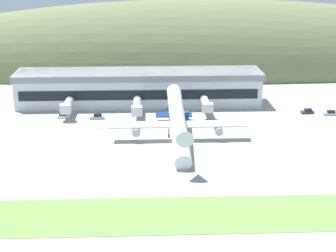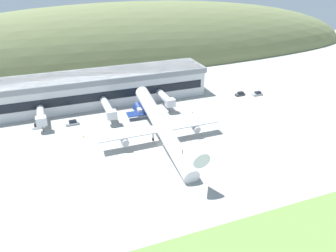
{
  "view_description": "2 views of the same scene",
  "coord_description": "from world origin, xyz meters",
  "px_view_note": "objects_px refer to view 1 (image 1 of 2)",
  "views": [
    {
      "loc": [
        -9.49,
        -148.42,
        51.53
      ],
      "look_at": [
        -2.91,
        -0.86,
        5.07
      ],
      "focal_mm": 60.0,
      "sensor_mm": 36.0,
      "label": 1
    },
    {
      "loc": [
        -29.78,
        -82.1,
        50.26
      ],
      "look_at": [
        0.48,
        -3.06,
        7.66
      ],
      "focal_mm": 35.0,
      "sensor_mm": 36.0,
      "label": 2
    }
  ],
  "objects_px": {
    "terminal_building": "(139,86)",
    "service_car_3": "(63,116)",
    "service_car_0": "(330,113)",
    "jetway_2": "(206,104)",
    "jetway_1": "(137,106)",
    "traffic_cone_0": "(102,128)",
    "jetway_0": "(67,105)",
    "service_car_2": "(307,112)",
    "fuel_truck": "(178,115)",
    "traffic_cone_1": "(233,122)",
    "cargo_airplane": "(178,123)",
    "service_car_1": "(97,117)"
  },
  "relations": [
    {
      "from": "terminal_building",
      "to": "service_car_3",
      "type": "bearing_deg",
      "value": -147.65
    },
    {
      "from": "service_car_0",
      "to": "jetway_2",
      "type": "bearing_deg",
      "value": 178.48
    },
    {
      "from": "jetway_1",
      "to": "traffic_cone_0",
      "type": "distance_m",
      "value": 15.47
    },
    {
      "from": "jetway_1",
      "to": "jetway_2",
      "type": "xyz_separation_m",
      "value": [
        22.31,
        1.4,
        -0.0
      ]
    },
    {
      "from": "traffic_cone_0",
      "to": "terminal_building",
      "type": "bearing_deg",
      "value": 67.96
    },
    {
      "from": "jetway_0",
      "to": "traffic_cone_0",
      "type": "xyz_separation_m",
      "value": [
        11.89,
        -12.48,
        -3.71
      ]
    },
    {
      "from": "service_car_2",
      "to": "fuel_truck",
      "type": "xyz_separation_m",
      "value": [
        -43.0,
        -5.43,
        0.9
      ]
    },
    {
      "from": "service_car_0",
      "to": "fuel_truck",
      "type": "xyz_separation_m",
      "value": [
        -49.89,
        -3.05,
        0.88
      ]
    },
    {
      "from": "traffic_cone_0",
      "to": "traffic_cone_1",
      "type": "xyz_separation_m",
      "value": [
        40.48,
        4.53,
        0.0
      ]
    },
    {
      "from": "jetway_2",
      "to": "traffic_cone_1",
      "type": "height_order",
      "value": "jetway_2"
    },
    {
      "from": "jetway_2",
      "to": "service_car_2",
      "type": "distance_m",
      "value": 33.92
    },
    {
      "from": "traffic_cone_0",
      "to": "traffic_cone_1",
      "type": "bearing_deg",
      "value": 6.38
    },
    {
      "from": "service_car_3",
      "to": "service_car_0",
      "type": "bearing_deg",
      "value": -0.55
    },
    {
      "from": "cargo_airplane",
      "to": "service_car_1",
      "type": "bearing_deg",
      "value": 136.63
    },
    {
      "from": "jetway_1",
      "to": "traffic_cone_1",
      "type": "height_order",
      "value": "jetway_1"
    },
    {
      "from": "terminal_building",
      "to": "traffic_cone_0",
      "type": "bearing_deg",
      "value": -112.04
    },
    {
      "from": "jetway_1",
      "to": "jetway_2",
      "type": "relative_size",
      "value": 1.2
    },
    {
      "from": "service_car_2",
      "to": "service_car_3",
      "type": "xyz_separation_m",
      "value": [
        -79.76,
        -1.54,
        0.01
      ]
    },
    {
      "from": "service_car_0",
      "to": "traffic_cone_0",
      "type": "xyz_separation_m",
      "value": [
        -73.39,
        -11.1,
        -0.4
      ]
    },
    {
      "from": "jetway_0",
      "to": "service_car_0",
      "type": "bearing_deg",
      "value": -0.92
    },
    {
      "from": "jetway_1",
      "to": "service_car_2",
      "type": "height_order",
      "value": "jetway_1"
    },
    {
      "from": "jetway_0",
      "to": "jetway_1",
      "type": "xyz_separation_m",
      "value": [
        22.35,
        -1.69,
        0.0
      ]
    },
    {
      "from": "terminal_building",
      "to": "traffic_cone_0",
      "type": "xyz_separation_m",
      "value": [
        -11.07,
        -27.35,
        -6.43
      ]
    },
    {
      "from": "terminal_building",
      "to": "fuel_truck",
      "type": "bearing_deg",
      "value": -57.22
    },
    {
      "from": "jetway_1",
      "to": "traffic_cone_1",
      "type": "distance_m",
      "value": 30.89
    },
    {
      "from": "service_car_3",
      "to": "traffic_cone_0",
      "type": "distance_m",
      "value": 17.85
    },
    {
      "from": "jetway_1",
      "to": "traffic_cone_0",
      "type": "height_order",
      "value": "jetway_1"
    },
    {
      "from": "terminal_building",
      "to": "traffic_cone_1",
      "type": "distance_m",
      "value": 37.78
    },
    {
      "from": "service_car_3",
      "to": "fuel_truck",
      "type": "xyz_separation_m",
      "value": [
        36.77,
        -3.89,
        0.89
      ]
    },
    {
      "from": "jetway_0",
      "to": "service_car_0",
      "type": "height_order",
      "value": "jetway_0"
    },
    {
      "from": "jetway_2",
      "to": "cargo_airplane",
      "type": "distance_m",
      "value": 27.09
    },
    {
      "from": "service_car_2",
      "to": "jetway_2",
      "type": "bearing_deg",
      "value": -177.81
    },
    {
      "from": "terminal_building",
      "to": "traffic_cone_1",
      "type": "height_order",
      "value": "terminal_building"
    },
    {
      "from": "jetway_0",
      "to": "service_car_3",
      "type": "height_order",
      "value": "jetway_0"
    },
    {
      "from": "service_car_2",
      "to": "traffic_cone_0",
      "type": "xyz_separation_m",
      "value": [
        -66.5,
        -13.48,
        -0.38
      ]
    },
    {
      "from": "service_car_0",
      "to": "traffic_cone_1",
      "type": "xyz_separation_m",
      "value": [
        -32.91,
        -6.58,
        -0.4
      ]
    },
    {
      "from": "jetway_0",
      "to": "traffic_cone_0",
      "type": "height_order",
      "value": "jetway_0"
    },
    {
      "from": "jetway_0",
      "to": "fuel_truck",
      "type": "distance_m",
      "value": 35.75
    },
    {
      "from": "jetway_1",
      "to": "service_car_0",
      "type": "height_order",
      "value": "jetway_1"
    },
    {
      "from": "cargo_airplane",
      "to": "traffic_cone_0",
      "type": "bearing_deg",
      "value": 150.15
    },
    {
      "from": "jetway_0",
      "to": "jetway_1",
      "type": "height_order",
      "value": "same"
    },
    {
      "from": "terminal_building",
      "to": "service_car_1",
      "type": "bearing_deg",
      "value": -128.21
    },
    {
      "from": "jetway_0",
      "to": "traffic_cone_0",
      "type": "distance_m",
      "value": 17.63
    },
    {
      "from": "cargo_airplane",
      "to": "jetway_0",
      "type": "bearing_deg",
      "value": 143.48
    },
    {
      "from": "jetway_1",
      "to": "service_car_0",
      "type": "bearing_deg",
      "value": 0.29
    },
    {
      "from": "cargo_airplane",
      "to": "traffic_cone_1",
      "type": "relative_size",
      "value": 92.4
    },
    {
      "from": "service_car_1",
      "to": "service_car_0",
      "type": "bearing_deg",
      "value": 0.57
    },
    {
      "from": "jetway_2",
      "to": "service_car_1",
      "type": "distance_m",
      "value": 35.28
    },
    {
      "from": "jetway_1",
      "to": "jetway_2",
      "type": "height_order",
      "value": "same"
    },
    {
      "from": "jetway_0",
      "to": "fuel_truck",
      "type": "xyz_separation_m",
      "value": [
        35.4,
        -4.43,
        -2.43
      ]
    }
  ]
}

